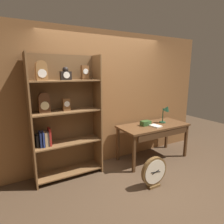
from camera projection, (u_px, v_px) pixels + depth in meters
name	position (u px, v px, depth m)	size (l,w,h in m)	color
ground_plane	(143.00, 191.00, 2.96)	(10.00, 10.00, 0.00)	#4C3826
back_wood_panel	(105.00, 99.00, 3.77)	(4.80, 0.05, 2.60)	brown
bookshelf	(63.00, 117.00, 3.20)	(1.16, 0.37, 2.12)	brown
workbench	(154.00, 129.00, 3.94)	(1.48, 0.67, 0.75)	brown
desk_lamp	(166.00, 111.00, 4.05)	(0.20, 0.21, 0.39)	#1E472D
toolbox_small	(146.00, 123.00, 3.89)	(0.20, 0.13, 0.10)	#2D5123
open_repair_manual	(156.00, 126.00, 3.82)	(0.16, 0.22, 0.03)	silver
round_clock_large	(154.00, 172.00, 3.03)	(0.47, 0.11, 0.51)	brown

